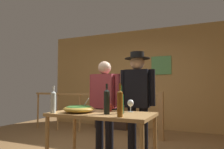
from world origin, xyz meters
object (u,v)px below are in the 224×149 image
at_px(framed_picture, 161,65).
at_px(wine_bottle_dark, 107,101).
at_px(person_standing_right, 138,96).
at_px(wine_bottle_amber, 120,103).
at_px(wine_glass, 131,104).
at_px(flat_screen_tv, 112,104).
at_px(mug_red, 109,108).
at_px(serving_table, 102,120).
at_px(wine_bottle_green, 121,102).
at_px(stair_railing, 111,107).
at_px(person_standing_left, 104,101).
at_px(tv_console, 113,120).
at_px(wine_bottle_clear, 53,101).
at_px(salad_bowl, 79,108).

xyz_separation_m(framed_picture, wine_bottle_dark, (-0.05, -3.25, -0.74)).
relative_size(framed_picture, person_standing_right, 0.31).
bearing_deg(wine_bottle_amber, wine_glass, 95.47).
relative_size(flat_screen_tv, mug_red, 4.46).
relative_size(serving_table, wine_bottle_green, 3.76).
distance_m(framed_picture, mug_red, 3.08).
height_order(stair_railing, person_standing_right, person_standing_right).
xyz_separation_m(framed_picture, person_standing_right, (0.11, -2.50, -0.70)).
bearing_deg(serving_table, wine_glass, 36.67).
xyz_separation_m(wine_glass, wine_bottle_green, (-0.05, -0.20, 0.03)).
height_order(framed_picture, wine_bottle_amber, framed_picture).
bearing_deg(mug_red, wine_bottle_green, -34.10).
height_order(flat_screen_tv, person_standing_left, person_standing_left).
distance_m(tv_console, wine_bottle_dark, 3.28).
distance_m(serving_table, wine_glass, 0.43).
relative_size(wine_bottle_dark, wine_bottle_amber, 1.00).
relative_size(serving_table, person_standing_left, 0.86).
height_order(stair_railing, mug_red, stair_railing).
xyz_separation_m(wine_bottle_green, person_standing_right, (0.02, 0.62, 0.05)).
bearing_deg(wine_bottle_dark, framed_picture, 89.13).
distance_m(wine_bottle_dark, person_standing_left, 0.84).
relative_size(wine_bottle_dark, person_standing_left, 0.24).
relative_size(framed_picture, wine_bottle_clear, 1.49).
relative_size(wine_bottle_amber, mug_red, 2.95).
relative_size(salad_bowl, wine_glass, 2.42).
bearing_deg(framed_picture, stair_railing, -130.52).
xyz_separation_m(wine_bottle_clear, person_standing_right, (0.83, 0.92, 0.04)).
height_order(framed_picture, flat_screen_tv, framed_picture).
xyz_separation_m(tv_console, serving_table, (1.10, -2.86, 0.49)).
bearing_deg(wine_bottle_green, stair_railing, 117.43).
height_order(framed_picture, mug_red, framed_picture).
bearing_deg(salad_bowl, wine_glass, 28.94).
bearing_deg(wine_bottle_clear, tv_console, 99.90).
xyz_separation_m(wine_glass, wine_bottle_amber, (0.05, -0.50, 0.04)).
relative_size(flat_screen_tv, wine_bottle_green, 1.61).
height_order(serving_table, wine_bottle_green, wine_bottle_green).
height_order(wine_bottle_green, wine_bottle_amber, wine_bottle_amber).
relative_size(wine_glass, mug_red, 1.31).
bearing_deg(wine_bottle_amber, wine_bottle_green, 109.13).
bearing_deg(tv_console, salad_bowl, -74.58).
distance_m(framed_picture, flat_screen_tv, 1.66).
distance_m(salad_bowl, wine_bottle_clear, 0.33).
relative_size(wine_bottle_green, person_standing_right, 0.21).
xyz_separation_m(wine_bottle_dark, person_standing_right, (0.16, 0.75, 0.03)).
bearing_deg(framed_picture, wine_bottle_dark, -90.87).
bearing_deg(serving_table, wine_bottle_dark, -38.80).
relative_size(serving_table, mug_red, 10.43).
bearing_deg(wine_bottle_amber, framed_picture, 93.21).
distance_m(salad_bowl, person_standing_right, 0.95).
height_order(stair_railing, salad_bowl, stair_railing).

